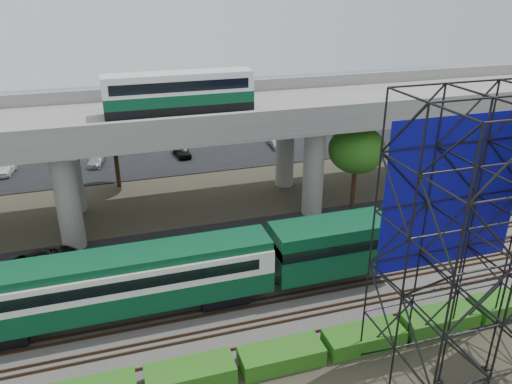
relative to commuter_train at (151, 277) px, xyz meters
name	(u,v)px	position (x,y,z in m)	size (l,w,h in m)	color
ground	(242,319)	(5.12, -2.00, -2.88)	(140.00, 140.00, 0.00)	#474233
ballast_bed	(234,300)	(5.12, 0.00, -2.78)	(90.00, 12.00, 0.20)	slate
service_road	(206,240)	(5.12, 8.50, -2.84)	(90.00, 5.00, 0.08)	black
parking_lot	(165,150)	(5.12, 32.00, -2.84)	(90.00, 18.00, 0.08)	black
harbor_water	(146,108)	(5.12, 54.00, -2.87)	(140.00, 40.00, 0.03)	#465874
rail_tracks	(234,297)	(5.12, 0.00, -2.60)	(90.00, 9.52, 0.16)	#472D1E
commuter_train	(151,277)	(0.00, 0.00, 0.00)	(29.30, 3.06, 4.30)	black
overpass	(188,123)	(5.07, 14.00, 5.33)	(80.00, 12.00, 12.40)	#9E9B93
scaffold_tower	(489,253)	(15.05, -9.98, 4.59)	(9.36, 6.36, 15.00)	black
hedge_strip	(281,355)	(6.12, -6.30, -2.32)	(34.60, 1.80, 1.20)	#256116
trees	(134,158)	(0.45, 14.17, 2.69)	(40.94, 16.94, 7.69)	#382314
suv	(44,260)	(-6.88, 7.77, -2.10)	(2.31, 5.02, 1.39)	black
parked_cars	(171,146)	(5.74, 31.43, -2.21)	(35.47, 9.32, 1.28)	white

